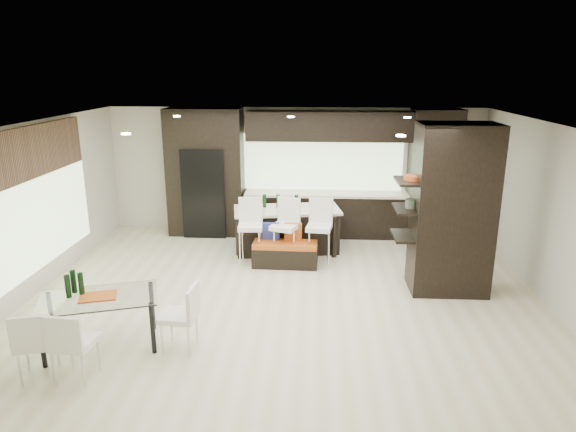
# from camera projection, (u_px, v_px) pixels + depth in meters

# --- Properties ---
(ground) EXTENTS (8.00, 8.00, 0.00)m
(ground) POSITION_uv_depth(u_px,v_px,m) (286.00, 296.00, 8.18)
(ground) COLOR beige
(ground) RESTS_ON ground
(back_wall) EXTENTS (8.00, 0.02, 2.70)m
(back_wall) POSITION_uv_depth(u_px,v_px,m) (295.00, 170.00, 11.16)
(back_wall) COLOR beige
(back_wall) RESTS_ON ground
(left_wall) EXTENTS (0.02, 7.00, 2.70)m
(left_wall) POSITION_uv_depth(u_px,v_px,m) (31.00, 211.00, 8.01)
(left_wall) COLOR beige
(left_wall) RESTS_ON ground
(right_wall) EXTENTS (0.02, 7.00, 2.70)m
(right_wall) POSITION_uv_depth(u_px,v_px,m) (555.00, 218.00, 7.60)
(right_wall) COLOR beige
(right_wall) RESTS_ON ground
(ceiling) EXTENTS (8.00, 7.00, 0.02)m
(ceiling) POSITION_uv_depth(u_px,v_px,m) (286.00, 125.00, 7.43)
(ceiling) COLOR white
(ceiling) RESTS_ON ground
(window_left) EXTENTS (0.04, 3.20, 1.90)m
(window_left) POSITION_uv_depth(u_px,v_px,m) (40.00, 207.00, 8.20)
(window_left) COLOR #B2D199
(window_left) RESTS_ON left_wall
(window_back) EXTENTS (3.40, 0.04, 1.20)m
(window_back) POSITION_uv_depth(u_px,v_px,m) (323.00, 162.00, 11.04)
(window_back) COLOR #B2D199
(window_back) RESTS_ON back_wall
(stone_accent) EXTENTS (0.08, 3.00, 0.80)m
(stone_accent) POSITION_uv_depth(u_px,v_px,m) (34.00, 151.00, 7.95)
(stone_accent) COLOR brown
(stone_accent) RESTS_ON left_wall
(ceiling_spots) EXTENTS (4.00, 3.00, 0.02)m
(ceiling_spots) POSITION_uv_depth(u_px,v_px,m) (287.00, 124.00, 7.68)
(ceiling_spots) COLOR white
(ceiling_spots) RESTS_ON ceiling
(back_cabinetry) EXTENTS (6.80, 0.68, 2.70)m
(back_cabinetry) POSITION_uv_depth(u_px,v_px,m) (318.00, 174.00, 10.82)
(back_cabinetry) COLOR black
(back_cabinetry) RESTS_ON ground
(refrigerator) EXTENTS (0.90, 0.68, 1.90)m
(refrigerator) POSITION_uv_depth(u_px,v_px,m) (206.00, 191.00, 11.01)
(refrigerator) COLOR black
(refrigerator) RESTS_ON ground
(partition_column) EXTENTS (1.20, 0.80, 2.70)m
(partition_column) POSITION_uv_depth(u_px,v_px,m) (452.00, 210.00, 8.05)
(partition_column) COLOR black
(partition_column) RESTS_ON ground
(kitchen_island) EXTENTS (2.15, 1.20, 0.85)m
(kitchen_island) POSITION_uv_depth(u_px,v_px,m) (287.00, 230.00, 10.11)
(kitchen_island) COLOR black
(kitchen_island) RESTS_ON ground
(stool_left) EXTENTS (0.46, 0.46, 0.98)m
(stool_left) POSITION_uv_depth(u_px,v_px,m) (251.00, 238.00, 9.40)
(stool_left) COLOR white
(stool_left) RESTS_ON ground
(stool_mid) EXTENTS (0.56, 0.56, 0.99)m
(stool_mid) POSITION_uv_depth(u_px,v_px,m) (285.00, 239.00, 9.37)
(stool_mid) COLOR white
(stool_mid) RESTS_ON ground
(stool_right) EXTENTS (0.50, 0.50, 0.99)m
(stool_right) POSITION_uv_depth(u_px,v_px,m) (319.00, 239.00, 9.34)
(stool_right) COLOR white
(stool_right) RESTS_ON ground
(bench) EXTENTS (1.20, 0.50, 0.45)m
(bench) POSITION_uv_depth(u_px,v_px,m) (285.00, 254.00, 9.36)
(bench) COLOR black
(bench) RESTS_ON ground
(floor_vase) EXTENTS (0.49, 0.49, 1.21)m
(floor_vase) POSITION_uv_depth(u_px,v_px,m) (425.00, 254.00, 8.27)
(floor_vase) COLOR #44523A
(floor_vase) RESTS_ON ground
(dining_table) EXTENTS (1.63, 1.22, 0.70)m
(dining_table) POSITION_uv_depth(u_px,v_px,m) (101.00, 322.00, 6.59)
(dining_table) COLOR white
(dining_table) RESTS_ON ground
(chair_near) EXTENTS (0.47, 0.47, 0.81)m
(chair_near) POSITION_uv_depth(u_px,v_px,m) (75.00, 347.00, 5.90)
(chair_near) COLOR white
(chair_near) RESTS_ON ground
(chair_far) EXTENTS (0.55, 0.55, 0.81)m
(chair_far) POSITION_uv_depth(u_px,v_px,m) (37.00, 346.00, 5.92)
(chair_far) COLOR white
(chair_far) RESTS_ON ground
(chair_end) EXTENTS (0.47, 0.47, 0.81)m
(chair_end) POSITION_uv_depth(u_px,v_px,m) (179.00, 320.00, 6.52)
(chair_end) COLOR white
(chair_end) RESTS_ON ground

